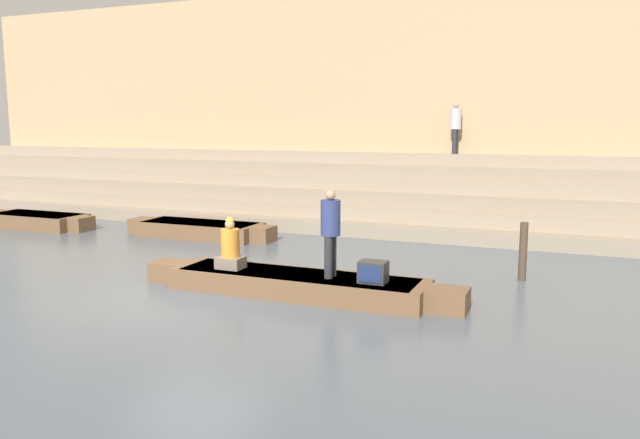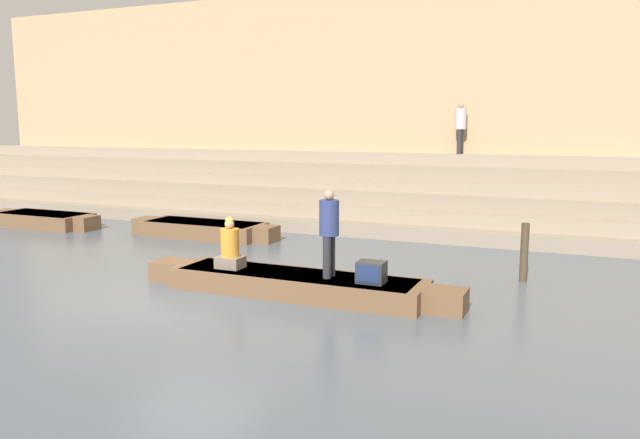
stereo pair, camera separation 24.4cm
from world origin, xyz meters
name	(u,v)px [view 2 (the right image)]	position (x,y,z in m)	size (l,w,h in m)	color
ground_plane	(193,295)	(0.00, 0.00, 0.00)	(120.00, 120.00, 0.00)	#4C5660
ghat_steps	(361,199)	(0.00, 9.65, 0.84)	(36.00, 4.01, 2.33)	gray
back_wall	(381,105)	(0.00, 11.70, 3.96)	(34.20, 1.28, 7.97)	tan
rowboat_main	(296,283)	(1.81, 0.86, 0.22)	(6.61, 1.33, 0.42)	brown
person_standing	(329,228)	(2.51, 0.87, 1.37)	(0.37, 0.37, 1.67)	#28282D
person_rowing	(230,248)	(0.38, 0.78, 0.83)	(0.52, 0.41, 1.05)	#756656
tv_set	(371,272)	(3.39, 0.78, 0.62)	(0.51, 0.39, 0.40)	#2D2D2D
moored_boat_shore	(204,229)	(-3.43, 5.49, 0.24)	(4.73, 1.35, 0.45)	brown
moored_boat_distant	(44,219)	(-9.26, 4.98, 0.24)	(4.14, 1.35, 0.45)	brown
mooring_post	(524,252)	(5.79, 3.73, 0.63)	(0.17, 0.17, 1.25)	#473828
person_on_steps	(460,125)	(3.02, 10.77, 3.29)	(0.37, 0.37, 1.67)	#28282D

